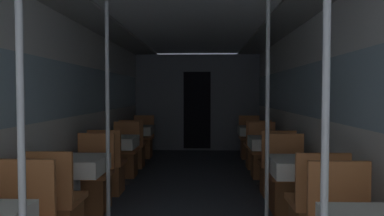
{
  "coord_description": "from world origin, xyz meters",
  "views": [
    {
      "loc": [
        0.17,
        -1.29,
        1.36
      ],
      "look_at": [
        0.06,
        2.19,
        1.22
      ],
      "focal_mm": 35.0,
      "sensor_mm": 36.0,
      "label": 1
    }
  ],
  "objects_px": {
    "chair_left_far_3": "(143,144)",
    "dining_table_right_1": "(300,170)",
    "chair_left_far_1": "(92,186)",
    "dining_table_left_3": "(138,132)",
    "chair_right_near_2": "(276,175)",
    "chair_left_near_3": "(133,152)",
    "support_pole_right_0": "(325,137)",
    "support_pole_left_1": "(108,116)",
    "chair_right_near_3": "(257,153)",
    "dining_table_right_2": "(269,145)",
    "dining_table_left_1": "(76,168)",
    "dining_table_left_2": "(117,144)",
    "support_pole_right_1": "(267,116)",
    "dining_table_right_3": "(253,132)",
    "chair_left_far_2": "(125,159)",
    "chair_right_far_3": "(250,145)",
    "chair_right_far_1": "(288,188)",
    "support_pole_left_0": "(21,136)",
    "chair_right_far_2": "(263,160)",
    "chair_left_near_2": "(108,173)"
  },
  "relations": [
    {
      "from": "dining_table_left_2",
      "to": "support_pole_right_0",
      "type": "bearing_deg",
      "value": -61.51
    },
    {
      "from": "chair_right_far_2",
      "to": "chair_right_near_3",
      "type": "bearing_deg",
      "value": -90.0
    },
    {
      "from": "dining_table_right_2",
      "to": "chair_right_near_3",
      "type": "relative_size",
      "value": 0.81
    },
    {
      "from": "dining_table_left_2",
      "to": "dining_table_left_3",
      "type": "bearing_deg",
      "value": 90.0
    },
    {
      "from": "chair_right_near_3",
      "to": "support_pole_left_1",
      "type": "bearing_deg",
      "value": -122.57
    },
    {
      "from": "chair_left_far_2",
      "to": "chair_right_near_2",
      "type": "bearing_deg",
      "value": 154.68
    },
    {
      "from": "chair_right_near_2",
      "to": "dining_table_right_3",
      "type": "relative_size",
      "value": 1.24
    },
    {
      "from": "chair_left_near_3",
      "to": "chair_left_far_3",
      "type": "bearing_deg",
      "value": 90.0
    },
    {
      "from": "chair_right_near_2",
      "to": "chair_left_near_3",
      "type": "bearing_deg",
      "value": 141.8
    },
    {
      "from": "dining_table_left_2",
      "to": "chair_right_far_3",
      "type": "distance_m",
      "value": 3.24
    },
    {
      "from": "chair_right_far_3",
      "to": "dining_table_left_3",
      "type": "bearing_deg",
      "value": 13.31
    },
    {
      "from": "support_pole_left_1",
      "to": "dining_table_left_2",
      "type": "relative_size",
      "value": 3.19
    },
    {
      "from": "dining_table_left_2",
      "to": "dining_table_right_1",
      "type": "xyz_separation_m",
      "value": [
        2.26,
        -1.78,
        0.0
      ]
    },
    {
      "from": "chair_left_far_2",
      "to": "chair_right_far_1",
      "type": "relative_size",
      "value": 1.0
    },
    {
      "from": "dining_table_left_3",
      "to": "support_pole_right_1",
      "type": "xyz_separation_m",
      "value": [
        1.93,
        -3.55,
        0.54
      ]
    },
    {
      "from": "chair_left_near_3",
      "to": "dining_table_right_3",
      "type": "relative_size",
      "value": 1.24
    },
    {
      "from": "dining_table_right_1",
      "to": "chair_left_far_3",
      "type": "bearing_deg",
      "value": 118.91
    },
    {
      "from": "dining_table_left_2",
      "to": "support_pole_right_1",
      "type": "distance_m",
      "value": 2.67
    },
    {
      "from": "chair_left_far_3",
      "to": "dining_table_right_1",
      "type": "height_order",
      "value": "chair_left_far_3"
    },
    {
      "from": "dining_table_right_3",
      "to": "chair_right_far_3",
      "type": "height_order",
      "value": "chair_right_far_3"
    },
    {
      "from": "chair_left_far_3",
      "to": "chair_left_near_2",
      "type": "bearing_deg",
      "value": 90.0
    },
    {
      "from": "chair_right_near_2",
      "to": "dining_table_right_3",
      "type": "height_order",
      "value": "chair_right_near_2"
    },
    {
      "from": "dining_table_left_1",
      "to": "chair_right_near_3",
      "type": "distance_m",
      "value": 3.78
    },
    {
      "from": "chair_left_far_1",
      "to": "dining_table_left_3",
      "type": "bearing_deg",
      "value": -90.0
    },
    {
      "from": "dining_table_left_2",
      "to": "chair_left_near_2",
      "type": "relative_size",
      "value": 0.81
    },
    {
      "from": "chair_right_far_1",
      "to": "chair_right_near_3",
      "type": "distance_m",
      "value": 2.48
    },
    {
      "from": "chair_right_far_1",
      "to": "chair_right_far_2",
      "type": "distance_m",
      "value": 1.78
    },
    {
      "from": "dining_table_left_2",
      "to": "chair_right_far_1",
      "type": "height_order",
      "value": "chair_right_far_1"
    },
    {
      "from": "dining_table_right_3",
      "to": "chair_left_near_3",
      "type": "bearing_deg",
      "value": -166.69
    },
    {
      "from": "chair_left_near_3",
      "to": "chair_right_far_1",
      "type": "relative_size",
      "value": 1.0
    },
    {
      "from": "chair_left_near_2",
      "to": "support_pole_right_0",
      "type": "xyz_separation_m",
      "value": [
        1.93,
        -3.02,
        0.86
      ]
    },
    {
      "from": "chair_left_far_3",
      "to": "chair_right_far_1",
      "type": "xyz_separation_m",
      "value": [
        2.26,
        -3.55,
        0.0
      ]
    },
    {
      "from": "chair_left_far_1",
      "to": "chair_right_near_2",
      "type": "relative_size",
      "value": 1.0
    },
    {
      "from": "dining_table_right_3",
      "to": "chair_right_far_1",
      "type": "bearing_deg",
      "value": -90.0
    },
    {
      "from": "support_pole_left_0",
      "to": "chair_left_far_2",
      "type": "distance_m",
      "value": 4.19
    },
    {
      "from": "chair_left_far_1",
      "to": "support_pole_left_1",
      "type": "bearing_deg",
      "value": 121.63
    },
    {
      "from": "support_pole_left_1",
      "to": "dining_table_right_3",
      "type": "distance_m",
      "value": 4.08
    },
    {
      "from": "support_pole_right_0",
      "to": "chair_left_far_3",
      "type": "bearing_deg",
      "value": 108.21
    },
    {
      "from": "support_pole_left_1",
      "to": "chair_right_near_3",
      "type": "xyz_separation_m",
      "value": [
        1.93,
        3.02,
        -0.86
      ]
    },
    {
      "from": "chair_left_far_1",
      "to": "chair_right_near_2",
      "type": "bearing_deg",
      "value": -162.57
    },
    {
      "from": "chair_left_near_2",
      "to": "chair_left_far_1",
      "type": "bearing_deg",
      "value": -90.0
    },
    {
      "from": "support_pole_right_0",
      "to": "dining_table_right_1",
      "type": "distance_m",
      "value": 1.88
    },
    {
      "from": "support_pole_left_1",
      "to": "dining_table_right_2",
      "type": "height_order",
      "value": "support_pole_left_1"
    },
    {
      "from": "chair_right_near_2",
      "to": "chair_right_far_3",
      "type": "xyz_separation_m",
      "value": [
        0.0,
        2.84,
        0.0
      ]
    },
    {
      "from": "chair_right_near_3",
      "to": "dining_table_right_3",
      "type": "bearing_deg",
      "value": 90.0
    },
    {
      "from": "dining_table_left_1",
      "to": "chair_left_near_2",
      "type": "height_order",
      "value": "chair_left_near_2"
    },
    {
      "from": "dining_table_left_1",
      "to": "dining_table_left_2",
      "type": "height_order",
      "value": "same"
    },
    {
      "from": "dining_table_left_2",
      "to": "chair_left_far_3",
      "type": "bearing_deg",
      "value": 90.0
    },
    {
      "from": "chair_left_near_3",
      "to": "chair_right_far_1",
      "type": "xyz_separation_m",
      "value": [
        2.26,
        -2.48,
        0.0
      ]
    },
    {
      "from": "chair_left_near_3",
      "to": "dining_table_right_2",
      "type": "xyz_separation_m",
      "value": [
        2.26,
        -1.24,
        0.32
      ]
    }
  ]
}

